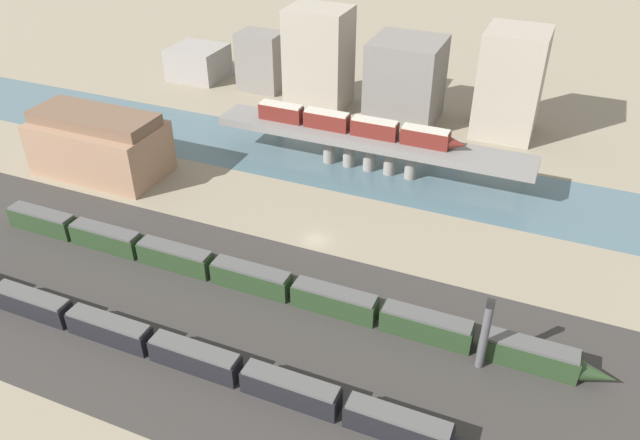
% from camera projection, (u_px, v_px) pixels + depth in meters
% --- Properties ---
extents(ground_plane, '(400.00, 400.00, 0.00)m').
position_uv_depth(ground_plane, '(316.00, 240.00, 107.01)').
color(ground_plane, gray).
extents(railbed_yard, '(280.00, 42.00, 0.01)m').
position_uv_depth(railbed_yard, '(250.00, 329.00, 88.51)').
color(railbed_yard, '#33302D').
rests_on(railbed_yard, ground).
extents(river_water, '(320.00, 22.00, 0.01)m').
position_uv_depth(river_water, '(369.00, 169.00, 128.24)').
color(river_water, '#47606B').
rests_on(river_water, ground).
extents(bridge, '(65.07, 8.24, 7.59)m').
position_uv_depth(bridge, '(370.00, 142.00, 124.90)').
color(bridge, slate).
rests_on(bridge, ground).
extents(train_on_bridge, '(43.35, 2.70, 3.61)m').
position_uv_depth(train_on_bridge, '(356.00, 125.00, 124.16)').
color(train_on_bridge, '#5B1E19').
rests_on(train_on_bridge, bridge).
extents(train_yard_near, '(86.23, 2.83, 3.63)m').
position_uv_depth(train_yard_near, '(161.00, 346.00, 83.19)').
color(train_yard_near, black).
rests_on(train_yard_near, ground).
extents(train_yard_mid, '(99.62, 3.05, 3.85)m').
position_uv_depth(train_yard_mid, '(260.00, 280.00, 94.73)').
color(train_yard_mid, '#23381E').
rests_on(train_yard_mid, ground).
extents(warehouse_building, '(25.88, 14.02, 12.89)m').
position_uv_depth(warehouse_building, '(99.00, 144.00, 124.22)').
color(warehouse_building, '#937056').
rests_on(warehouse_building, ground).
extents(signal_tower, '(1.08, 1.08, 11.31)m').
position_uv_depth(signal_tower, '(485.00, 335.00, 79.73)').
color(signal_tower, '#4C4C51').
rests_on(signal_tower, ground).
extents(city_block_far_left, '(13.90, 12.89, 8.51)m').
position_uv_depth(city_block_far_left, '(198.00, 62.00, 170.60)').
color(city_block_far_left, gray).
rests_on(city_block_far_left, ground).
extents(city_block_left, '(11.11, 8.17, 14.99)m').
position_uv_depth(city_block_left, '(261.00, 61.00, 161.56)').
color(city_block_left, slate).
rests_on(city_block_left, ground).
extents(city_block_center, '(14.51, 11.74, 23.88)m').
position_uv_depth(city_block_center, '(319.00, 58.00, 150.31)').
color(city_block_center, gray).
rests_on(city_block_center, ground).
extents(city_block_right, '(15.87, 15.60, 19.11)m').
position_uv_depth(city_block_right, '(406.00, 81.00, 144.20)').
color(city_block_right, slate).
rests_on(city_block_right, ground).
extents(city_block_far_right, '(13.23, 13.97, 23.53)m').
position_uv_depth(city_block_far_right, '(511.00, 83.00, 136.76)').
color(city_block_far_right, gray).
rests_on(city_block_far_right, ground).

